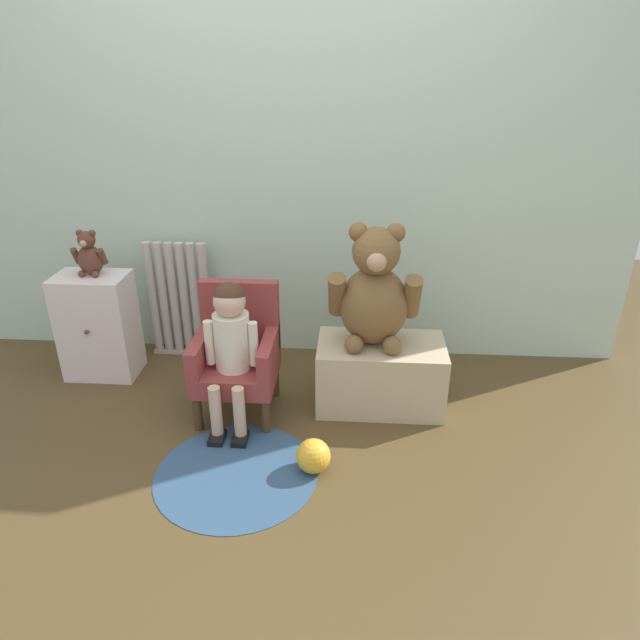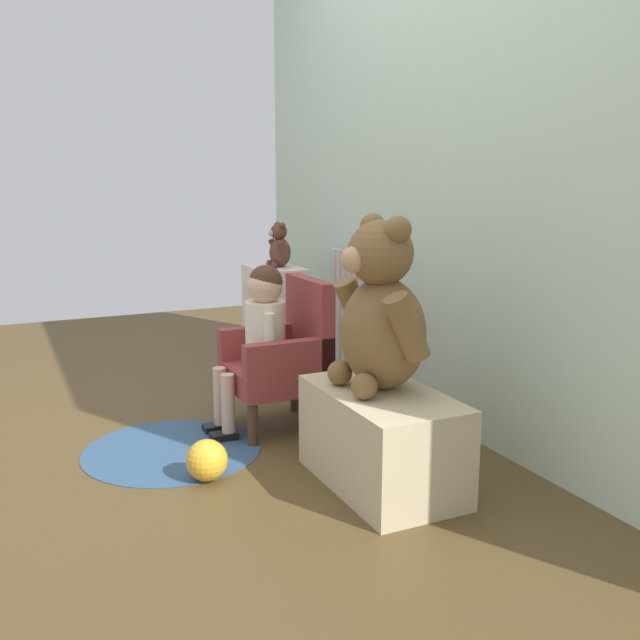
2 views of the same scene
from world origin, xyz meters
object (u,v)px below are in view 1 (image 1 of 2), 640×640
large_teddy_bear (374,293)px  floor_rug (236,473)px  radiator (180,301)px  small_dresser (98,326)px  low_bench (380,374)px  child_armchair (237,353)px  toy_ball (313,456)px  small_teddy_bear (89,255)px  child_figure (231,335)px

large_teddy_bear → floor_rug: bearing=-133.4°
large_teddy_bear → floor_rug: (-0.58, -0.61, -0.61)m
radiator → small_dresser: 0.46m
large_teddy_bear → floor_rug: large_teddy_bear is taller
low_bench → child_armchair: bearing=-173.6°
small_dresser → large_teddy_bear: 1.54m
small_dresser → toy_ball: size_ratio=3.86×
child_armchair → large_teddy_bear: bearing=8.1°
low_bench → floor_rug: (-0.63, -0.60, -0.17)m
small_teddy_bear → low_bench: bearing=-8.6°
small_dresser → toy_ball: 1.47m
radiator → small_teddy_bear: size_ratio=2.88×
child_armchair → low_bench: (0.71, 0.08, -0.14)m
child_figure → toy_ball: size_ratio=4.70×
low_bench → small_teddy_bear: bearing=171.4°
radiator → large_teddy_bear: 1.23m
radiator → child_armchair: 0.70m
large_teddy_bear → small_teddy_bear: large_teddy_bear is taller
child_figure → floor_rug: 0.62m
radiator → toy_ball: size_ratio=4.58×
small_dresser → child_armchair: bearing=-19.0°
child_armchair → floor_rug: (0.08, -0.52, -0.31)m
small_teddy_bear → small_dresser: bearing=-108.5°
low_bench → floor_rug: 0.88m
radiator → toy_ball: radiator is taller
small_dresser → small_teddy_bear: 0.40m
child_armchair → small_teddy_bear: 0.96m
radiator → low_bench: (1.16, -0.46, -0.17)m
low_bench → toy_ball: bearing=-118.5°
child_figure → child_armchair: bearing=90.0°
small_dresser → small_teddy_bear: bearing=71.5°
low_bench → large_teddy_bear: 0.44m
small_dresser → large_teddy_bear: size_ratio=0.97×
child_armchair → small_teddy_bear: small_teddy_bear is taller
child_figure → large_teddy_bear: large_teddy_bear is taller
small_dresser → large_teddy_bear: bearing=-7.3°
small_dresser → small_teddy_bear: size_ratio=2.43×
small_teddy_bear → toy_ball: small_teddy_bear is taller
child_armchair → floor_rug: size_ratio=0.91×
large_teddy_bear → small_teddy_bear: size_ratio=2.52×
small_dresser → child_figure: 0.93m
child_armchair → floor_rug: bearing=-81.0°
small_dresser → child_figure: size_ratio=0.82×
radiator → child_figure: 0.80m
child_armchair → toy_ball: 0.67m
child_armchair → large_teddy_bear: size_ratio=1.06×
child_figure → small_teddy_bear: small_teddy_bear is taller
small_teddy_bear → floor_rug: small_teddy_bear is taller
child_figure → small_teddy_bear: bearing=153.0°
radiator → large_teddy_bear: (1.11, -0.45, 0.27)m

